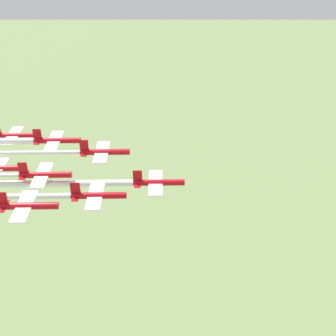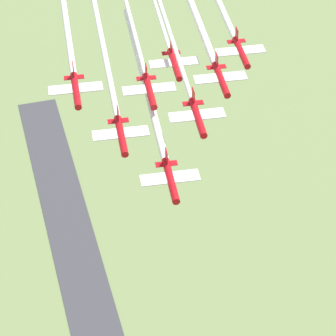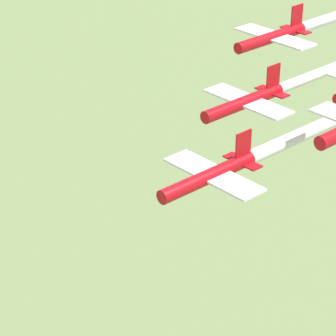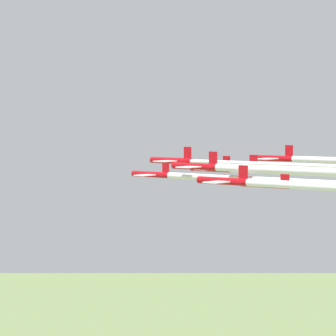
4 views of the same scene
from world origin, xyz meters
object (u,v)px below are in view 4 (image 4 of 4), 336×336
Objects in this scene: jet_0 at (152,174)px; jet_6 at (225,181)px; jet_5 at (273,158)px; jet_7 at (267,184)px; jet_3 at (196,166)px; jet_1 at (173,160)px; jet_4 at (237,168)px; jet_2 at (212,169)px.

jet_6 is at bearing -120.47° from jet_0.
jet_6 reaches higher than jet_0.
jet_0 is at bearing 120.47° from jet_5.
jet_6 is at bearing -180.00° from jet_7.
jet_7 is (-7.74, 10.48, -3.20)m from jet_3.
jet_5 is 23.11m from jet_7.
jet_1 is at bearing 150.46° from jet_5.
jet_1 is 22.78m from jet_5.
jet_6 is at bearing -150.46° from jet_4.
jet_7 is at bearing -101.09° from jet_0.
jet_6 is (10.80, 23.72, -2.42)m from jet_1.
jet_1 is 13.40m from jet_2.
jet_2 reaches higher than jet_6.
jet_7 is (5.40, 11.86, -2.23)m from jet_4.
jet_3 is 26.44m from jet_5.
jet_1 is 13.12m from jet_4.
jet_7 is at bearing 0.00° from jet_6.
jet_1 is at bearing -120.47° from jet_0.
jet_5 is at bearing 29.54° from jet_7.
jet_3 is (10.80, 23.72, 3.02)m from jet_0.
jet_3 reaches higher than jet_2.
jet_3 is 13.17m from jet_6.
jet_5 is (-20.89, 9.11, 0.15)m from jet_1.
jet_0 is 1.00× the size of jet_1.
jet_6 is at bearing -120.47° from jet_1.
jet_3 reaches higher than jet_6.
jet_6 is (16.20, 35.58, 1.13)m from jet_0.
jet_0 is 1.00× the size of jet_2.
jet_5 is 34.99m from jet_6.
jet_1 is 1.00× the size of jet_5.
jet_0 is 1.00× the size of jet_4.
jet_4 is at bearing -120.47° from jet_2.
jet_3 is at bearing -120.47° from jet_0.
jet_7 is (3.06, 34.20, -0.19)m from jet_0.
jet_2 is at bearing 29.54° from jet_3.
jet_4 reaches higher than jet_7.
jet_1 is 1.00× the size of jet_2.
jet_1 reaches higher than jet_2.
jet_5 is at bearing -0.00° from jet_4.
jet_3 is 13.25m from jet_4.
jet_2 is 1.00× the size of jet_6.
jet_2 is 1.00× the size of jet_5.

